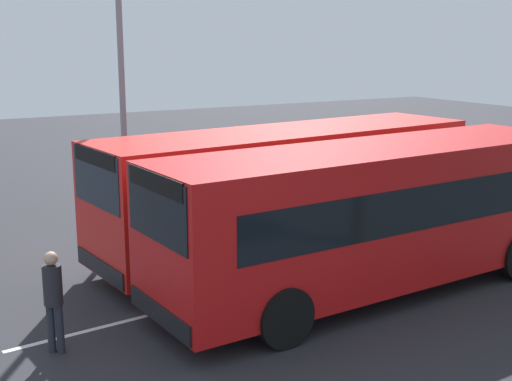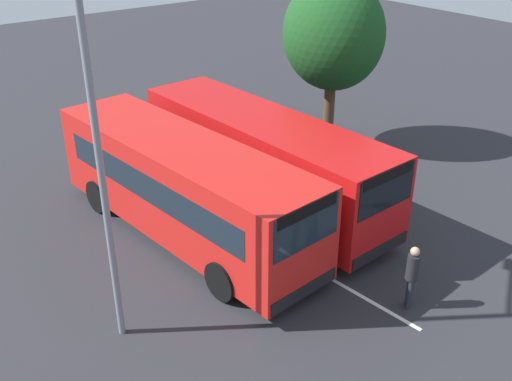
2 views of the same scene
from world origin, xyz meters
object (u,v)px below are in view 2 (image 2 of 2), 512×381
bus_center_left (264,158)px  pedestrian (412,272)px  street_lamp (104,136)px  bus_far_left (184,186)px  depot_tree (333,34)px

bus_center_left → pedestrian: bus_center_left is taller
street_lamp → bus_far_left: bearing=9.8°
bus_far_left → depot_tree: depot_tree is taller
pedestrian → depot_tree: (-8.96, 5.62, 3.51)m
depot_tree → street_lamp: bearing=-65.5°
street_lamp → bus_center_left: bearing=-5.5°
street_lamp → pedestrian: bearing=-60.8°
bus_center_left → street_lamp: (2.88, -6.45, 3.28)m
bus_far_left → street_lamp: bearing=-56.0°
bus_far_left → bus_center_left: size_ratio=1.01×
pedestrian → depot_tree: bearing=-84.6°
bus_far_left → bus_center_left: (-0.14, 3.11, 0.00)m
bus_far_left → pedestrian: bearing=17.4°
pedestrian → depot_tree: 11.15m
bus_far_left → bus_center_left: same height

